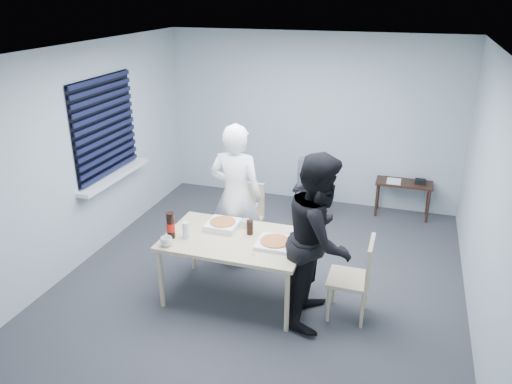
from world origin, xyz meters
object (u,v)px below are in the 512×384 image
(soda_bottle, at_px, (171,226))
(dining_table, at_px, (235,243))
(side_table, at_px, (404,187))
(chair_right, at_px, (358,274))
(backpack, at_px, (309,173))
(mug_b, at_px, (246,224))
(person_white, at_px, (236,196))
(person_black, at_px, (320,239))
(stool, at_px, (308,193))
(mug_a, at_px, (166,241))
(chair_far, at_px, (246,213))

(soda_bottle, bearing_deg, dining_table, 16.71)
(dining_table, relative_size, side_table, 1.84)
(chair_right, relative_size, soda_bottle, 3.13)
(backpack, bearing_deg, mug_b, -93.61)
(person_white, height_order, person_black, same)
(person_black, bearing_deg, backpack, 14.61)
(chair_right, height_order, soda_bottle, soda_bottle)
(dining_table, relative_size, soda_bottle, 5.22)
(person_white, relative_size, stool, 3.41)
(mug_a, bearing_deg, stool, 70.07)
(person_black, bearing_deg, person_white, 56.09)
(chair_far, relative_size, side_table, 1.11)
(stool, relative_size, mug_a, 4.22)
(side_table, relative_size, soda_bottle, 2.83)
(person_black, xyz_separation_m, backpack, (-0.59, 2.25, -0.16))
(dining_table, bearing_deg, side_table, 59.14)
(chair_far, height_order, chair_right, same)
(chair_far, height_order, soda_bottle, soda_bottle)
(chair_right, xyz_separation_m, soda_bottle, (-1.94, -0.23, 0.35))
(chair_right, distance_m, side_table, 2.74)
(person_black, relative_size, stool, 3.41)
(dining_table, height_order, mug_b, mug_b)
(mug_a, bearing_deg, person_white, 71.16)
(person_black, distance_m, stool, 2.38)
(stool, bearing_deg, chair_right, -65.70)
(chair_far, bearing_deg, dining_table, -77.31)
(chair_far, xyz_separation_m, mug_b, (0.27, -0.80, 0.26))
(person_white, bearing_deg, soda_bottle, 65.93)
(person_white, xyz_separation_m, backpack, (0.56, 1.48, -0.16))
(chair_far, bearing_deg, side_table, 41.55)
(person_white, height_order, mug_b, person_white)
(stool, height_order, mug_a, mug_a)
(mug_a, bearing_deg, backpack, 69.98)
(chair_right, distance_m, mug_a, 1.97)
(dining_table, distance_m, stool, 2.24)
(person_white, relative_size, person_black, 1.00)
(dining_table, distance_m, chair_far, 1.11)
(chair_far, height_order, person_black, person_black)
(person_white, distance_m, backpack, 1.59)
(dining_table, height_order, person_white, person_white)
(stool, distance_m, mug_b, 1.98)
(person_white, height_order, side_table, person_white)
(person_white, height_order, stool, person_white)
(side_table, xyz_separation_m, stool, (-1.32, -0.55, -0.05))
(stool, bearing_deg, person_white, -110.71)
(person_black, bearing_deg, mug_b, 69.21)
(side_table, height_order, stool, side_table)
(dining_table, distance_m, chair_right, 1.31)
(chair_right, xyz_separation_m, mug_b, (-1.27, 0.24, 0.26))
(chair_far, relative_size, chair_right, 1.00)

